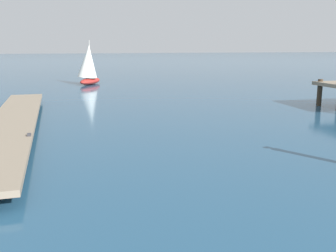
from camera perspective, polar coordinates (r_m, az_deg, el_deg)
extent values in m
cube|color=gray|center=(16.74, -22.15, 0.73)|extent=(2.50, 16.97, 0.16)
cylinder|color=#3D3023|center=(14.04, -23.12, -2.28)|extent=(0.36, 0.36, 0.29)
cylinder|color=#3D3023|center=(19.54, -21.35, 1.60)|extent=(0.36, 0.36, 0.29)
cylinder|color=#3D3023|center=(25.10, -20.35, 3.77)|extent=(0.36, 0.36, 0.29)
cube|color=#333338|center=(13.34, -20.09, -1.23)|extent=(0.13, 0.20, 0.08)
cylinder|color=#3D3023|center=(23.48, 21.77, 4.68)|extent=(0.28, 0.28, 1.52)
ellipsoid|color=#AD2823|center=(35.16, -11.59, 6.62)|extent=(2.75, 3.48, 0.60)
cylinder|color=#B2ADA3|center=(35.13, -11.65, 9.79)|extent=(0.08, 0.08, 3.29)
cone|color=silver|center=(34.82, -11.88, 9.49)|extent=(2.60, 2.51, 2.96)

